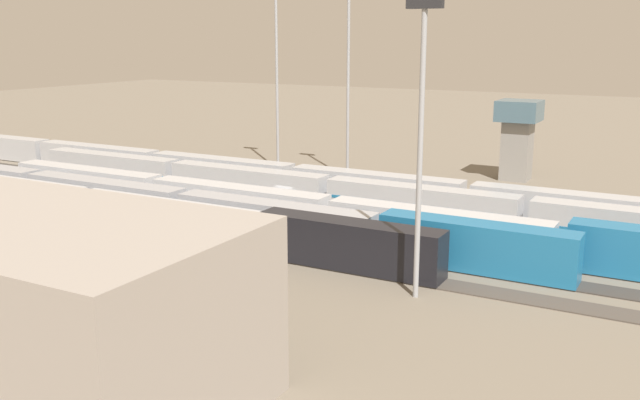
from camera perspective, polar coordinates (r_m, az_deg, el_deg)
ground_plane at (r=88.33m, az=-3.27°, el=-0.56°), size 400.00×400.00×0.00m
track_bed_0 at (r=103.22m, az=1.85°, el=1.48°), size 140.00×2.80×0.12m
track_bed_1 at (r=98.88m, az=0.55°, el=0.97°), size 140.00×2.80×0.12m
track_bed_2 at (r=94.59m, az=-0.88°, el=0.42°), size 140.00×2.80×0.12m
track_bed_3 at (r=90.39m, az=-2.44°, el=-0.19°), size 140.00×2.80×0.12m
track_bed_4 at (r=86.26m, az=-4.15°, el=-0.86°), size 140.00×2.80×0.12m
track_bed_5 at (r=82.24m, az=-6.03°, el=-1.60°), size 140.00×2.80×0.12m
track_bed_6 at (r=78.32m, az=-8.10°, el=-2.41°), size 140.00×2.80×0.12m
track_bed_7 at (r=74.54m, az=-10.38°, el=-3.29°), size 140.00×2.80×0.12m
train_on_track_2 at (r=96.05m, az=-2.84°, el=1.82°), size 139.00×3.00×4.40m
train_on_track_5 at (r=77.17m, az=-0.61°, el=-0.98°), size 90.60×3.06×4.40m
train_on_track_6 at (r=82.29m, az=-12.23°, el=-0.37°), size 90.60×3.06×4.40m
train_on_track_3 at (r=87.31m, az=0.65°, el=0.64°), size 95.60×3.06×3.80m
train_on_track_7 at (r=86.02m, az=-19.68°, el=-0.26°), size 90.60×3.06×4.40m
light_mast_0 at (r=104.13m, az=2.31°, el=11.81°), size 2.80×0.70×29.38m
light_mast_1 at (r=55.22m, az=8.23°, el=7.55°), size 2.80×0.70×24.05m
light_mast_2 at (r=111.13m, az=-3.54°, el=12.10°), size 2.80×0.70×30.16m
control_tower at (r=107.94m, az=15.73°, el=5.22°), size 6.00×6.00×11.78m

